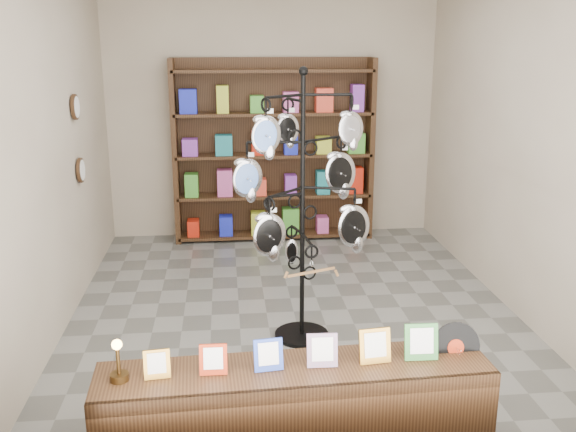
# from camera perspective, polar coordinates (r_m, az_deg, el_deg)

# --- Properties ---
(ground) EXTENTS (5.00, 5.00, 0.00)m
(ground) POSITION_cam_1_polar(r_m,az_deg,el_deg) (5.94, 0.51, -8.49)
(ground) COLOR slate
(ground) RESTS_ON ground
(room_envelope) EXTENTS (5.00, 5.00, 5.00)m
(room_envelope) POSITION_cam_1_polar(r_m,az_deg,el_deg) (5.46, 0.56, 9.54)
(room_envelope) COLOR #BCAF97
(room_envelope) RESTS_ON ground
(display_tree) EXTENTS (1.16, 1.15, 2.22)m
(display_tree) POSITION_cam_1_polar(r_m,az_deg,el_deg) (5.05, 1.31, 2.50)
(display_tree) COLOR black
(display_tree) RESTS_ON ground
(front_shelf) EXTENTS (2.33, 0.58, 0.82)m
(front_shelf) POSITION_cam_1_polar(r_m,az_deg,el_deg) (3.98, 0.65, -16.87)
(front_shelf) COLOR black
(front_shelf) RESTS_ON ground
(back_shelving) EXTENTS (2.42, 0.36, 2.20)m
(back_shelving) POSITION_cam_1_polar(r_m,az_deg,el_deg) (7.84, -1.29, 5.33)
(back_shelving) COLOR black
(back_shelving) RESTS_ON ground
(wall_clocks) EXTENTS (0.03, 0.24, 0.84)m
(wall_clocks) POSITION_cam_1_polar(r_m,az_deg,el_deg) (6.41, -18.17, 6.52)
(wall_clocks) COLOR black
(wall_clocks) RESTS_ON ground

